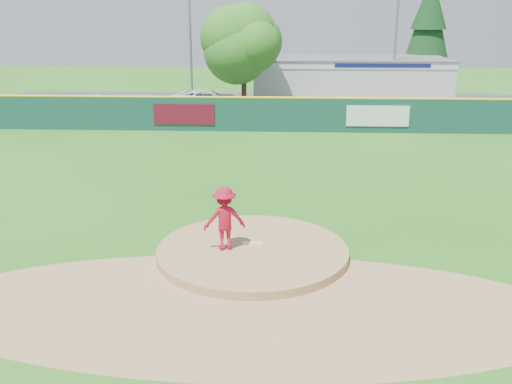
{
  "coord_description": "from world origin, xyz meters",
  "views": [
    {
      "loc": [
        0.86,
        -15.11,
        6.69
      ],
      "look_at": [
        0.0,
        2.0,
        1.3
      ],
      "focal_mm": 40.0,
      "sensor_mm": 36.0,
      "label": 1
    }
  ],
  "objects_px": {
    "pitcher": "(224,218)",
    "light_pole_right": "(396,29)",
    "pool_building_grp": "(348,78)",
    "playground_slide": "(96,105)",
    "deciduous_tree": "(244,46)",
    "conifer_tree": "(429,27)",
    "light_pole_left": "(190,22)",
    "van": "(208,100)"
  },
  "relations": [
    {
      "from": "conifer_tree",
      "to": "light_pole_left",
      "type": "relative_size",
      "value": 0.86
    },
    {
      "from": "light_pole_right",
      "to": "deciduous_tree",
      "type": "bearing_deg",
      "value": -160.02
    },
    {
      "from": "pool_building_grp",
      "to": "light_pole_right",
      "type": "bearing_deg",
      "value": -44.95
    },
    {
      "from": "deciduous_tree",
      "to": "light_pole_right",
      "type": "height_order",
      "value": "light_pole_right"
    },
    {
      "from": "pitcher",
      "to": "deciduous_tree",
      "type": "distance_m",
      "value": 25.36
    },
    {
      "from": "light_pole_left",
      "to": "playground_slide",
      "type": "bearing_deg",
      "value": -146.74
    },
    {
      "from": "van",
      "to": "deciduous_tree",
      "type": "bearing_deg",
      "value": -104.88
    },
    {
      "from": "deciduous_tree",
      "to": "playground_slide",
      "type": "bearing_deg",
      "value": -169.1
    },
    {
      "from": "deciduous_tree",
      "to": "light_pole_left",
      "type": "distance_m",
      "value": 4.72
    },
    {
      "from": "pitcher",
      "to": "playground_slide",
      "type": "xyz_separation_m",
      "value": [
        -11.2,
        23.18,
        -0.47
      ]
    },
    {
      "from": "pitcher",
      "to": "light_pole_left",
      "type": "xyz_separation_m",
      "value": [
        -5.22,
        27.1,
        4.88
      ]
    },
    {
      "from": "pool_building_grp",
      "to": "conifer_tree",
      "type": "distance_m",
      "value": 8.95
    },
    {
      "from": "deciduous_tree",
      "to": "pool_building_grp",
      "type": "bearing_deg",
      "value": 41.16
    },
    {
      "from": "van",
      "to": "conifer_tree",
      "type": "bearing_deg",
      "value": -68.63
    },
    {
      "from": "pitcher",
      "to": "light_pole_right",
      "type": "height_order",
      "value": "light_pole_right"
    },
    {
      "from": "van",
      "to": "playground_slide",
      "type": "distance_m",
      "value": 7.67
    },
    {
      "from": "pitcher",
      "to": "playground_slide",
      "type": "relative_size",
      "value": 0.74
    },
    {
      "from": "pitcher",
      "to": "light_pole_left",
      "type": "relative_size",
      "value": 0.17
    },
    {
      "from": "pool_building_grp",
      "to": "light_pole_left",
      "type": "xyz_separation_m",
      "value": [
        -12.0,
        -4.99,
        4.39
      ]
    },
    {
      "from": "light_pole_left",
      "to": "deciduous_tree",
      "type": "bearing_deg",
      "value": -26.57
    },
    {
      "from": "pool_building_grp",
      "to": "conifer_tree",
      "type": "bearing_deg",
      "value": 29.78
    },
    {
      "from": "playground_slide",
      "to": "light_pole_left",
      "type": "relative_size",
      "value": 0.23
    },
    {
      "from": "pool_building_grp",
      "to": "deciduous_tree",
      "type": "relative_size",
      "value": 2.07
    },
    {
      "from": "conifer_tree",
      "to": "light_pole_left",
      "type": "xyz_separation_m",
      "value": [
        -19.0,
        -9.0,
        0.51
      ]
    },
    {
      "from": "van",
      "to": "light_pole_right",
      "type": "height_order",
      "value": "light_pole_right"
    },
    {
      "from": "deciduous_tree",
      "to": "van",
      "type": "bearing_deg",
      "value": 175.22
    },
    {
      "from": "van",
      "to": "deciduous_tree",
      "type": "distance_m",
      "value": 4.6
    },
    {
      "from": "van",
      "to": "pool_building_grp",
      "type": "height_order",
      "value": "pool_building_grp"
    },
    {
      "from": "conifer_tree",
      "to": "light_pole_left",
      "type": "height_order",
      "value": "light_pole_left"
    },
    {
      "from": "pitcher",
      "to": "van",
      "type": "height_order",
      "value": "pitcher"
    },
    {
      "from": "deciduous_tree",
      "to": "conifer_tree",
      "type": "distance_m",
      "value": 18.63
    },
    {
      "from": "pitcher",
      "to": "light_pole_right",
      "type": "distance_m",
      "value": 31.01
    },
    {
      "from": "pool_building_grp",
      "to": "playground_slide",
      "type": "relative_size",
      "value": 6.11
    },
    {
      "from": "playground_slide",
      "to": "light_pole_left",
      "type": "distance_m",
      "value": 8.93
    },
    {
      "from": "conifer_tree",
      "to": "deciduous_tree",
      "type": "bearing_deg",
      "value": -143.75
    },
    {
      "from": "van",
      "to": "light_pole_right",
      "type": "relative_size",
      "value": 0.54
    },
    {
      "from": "light_pole_left",
      "to": "pitcher",
      "type": "bearing_deg",
      "value": -79.11
    },
    {
      "from": "van",
      "to": "light_pole_right",
      "type": "distance_m",
      "value": 14.91
    },
    {
      "from": "van",
      "to": "light_pole_right",
      "type": "xyz_separation_m",
      "value": [
        13.61,
        3.78,
        4.77
      ]
    },
    {
      "from": "deciduous_tree",
      "to": "light_pole_right",
      "type": "xyz_separation_m",
      "value": [
        11.0,
        4.0,
        0.99
      ]
    },
    {
      "from": "pitcher",
      "to": "conifer_tree",
      "type": "relative_size",
      "value": 0.19
    },
    {
      "from": "playground_slide",
      "to": "light_pole_right",
      "type": "distance_m",
      "value": 22.33
    }
  ]
}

